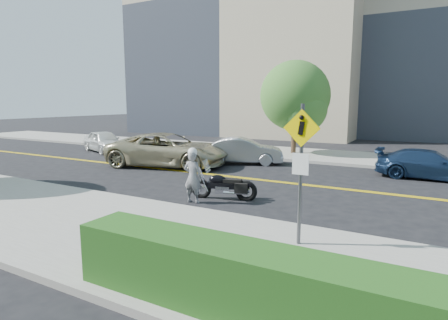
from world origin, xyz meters
name	(u,v)px	position (x,y,z in m)	size (l,w,h in m)	color
ground_plane	(248,179)	(0.00, 0.00, 0.00)	(120.00, 120.00, 0.00)	black
sidewalk_near	(116,231)	(0.00, -7.50, 0.07)	(60.00, 5.00, 0.15)	#9E9B91
sidewalk_far	(303,155)	(0.00, 7.50, 0.07)	(60.00, 5.00, 0.15)	#9E9B91
building_left	(254,7)	(-10.00, 22.00, 12.50)	(22.00, 14.00, 25.00)	tan
hedge	(365,312)	(6.00, -9.30, 0.65)	(9.00, 0.90, 1.00)	#235619
pedestrian_sign	(301,161)	(4.20, -6.31, 1.96)	(0.78, 0.08, 3.00)	#4C4C51
motorcyclist	(193,175)	(0.06, -4.21, 0.88)	(0.64, 0.45, 1.77)	#BCBBC0
motorcycle	(224,180)	(0.71, -3.34, 0.64)	(2.11, 0.64, 1.28)	black
suv	(168,150)	(-4.77, 0.75, 0.82)	(2.74, 5.93, 1.65)	tan
parked_car_white	(104,141)	(-11.59, 3.08, 0.67)	(1.59, 3.95, 1.35)	white
parked_car_silver	(243,151)	(-1.86, 3.24, 0.67)	(1.42, 4.06, 1.34)	#9A9DA1
parked_car_blue	(429,164)	(6.54, 3.64, 0.60)	(1.69, 4.15, 1.20)	navy
tree_far_a	(295,96)	(-0.59, 7.42, 3.50)	(4.05, 4.05, 5.53)	#382619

